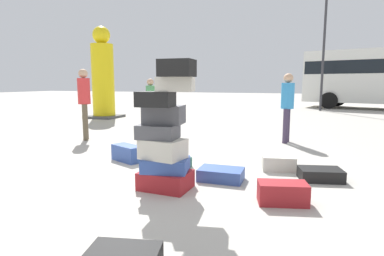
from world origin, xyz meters
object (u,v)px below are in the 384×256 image
Objects in this scene: suitcase_navy_white_trunk at (127,153)px; suitcase_cream_behind_tower at (278,163)px; suitcase_navy_right_side at (221,174)px; person_bearded_onlooker at (287,102)px; lamp_post at (325,27)px; person_tourist_with_camera at (84,98)px; suitcase_teal_upright_blue at (171,162)px; suitcase_maroon_foreground_near at (283,193)px; person_passerby_in_red at (151,98)px; suitcase_tower at (165,137)px; yellow_dummy_statue at (103,78)px; suitcase_black_foreground_far at (320,174)px.

suitcase_navy_white_trunk reaches higher than suitcase_cream_behind_tower.
person_bearded_onlooker is (0.71, 3.40, 0.89)m from suitcase_navy_right_side.
suitcase_navy_right_side is 13.64m from lamp_post.
suitcase_cream_behind_tower is 0.30× the size of person_tourist_with_camera.
suitcase_teal_upright_blue is at bearing -102.75° from lamp_post.
lamp_post is at bearing 81.10° from suitcase_teal_upright_blue.
suitcase_maroon_foreground_near is at bearing -35.78° from suitcase_navy_right_side.
person_passerby_in_red reaches higher than suitcase_cream_behind_tower.
person_passerby_in_red is at bearing 136.61° from person_tourist_with_camera.
yellow_dummy_statue reaches higher than suitcase_tower.
yellow_dummy_statue is at bearing -105.29° from person_bearded_onlooker.
suitcase_maroon_foreground_near is at bearing -126.07° from suitcase_black_foreground_far.
person_passerby_in_red is at bearing 115.21° from suitcase_maroon_foreground_near.
person_passerby_in_red is (-3.62, 4.83, 0.83)m from suitcase_navy_right_side.
suitcase_maroon_foreground_near is at bearing 26.27° from person_tourist_with_camera.
suitcase_teal_upright_blue is 1.78m from suitcase_cream_behind_tower.
lamp_post is at bearing -179.09° from person_bearded_onlooker.
suitcase_teal_upright_blue is (-0.38, 1.06, -0.62)m from suitcase_tower.
person_bearded_onlooker is at bearing -22.95° from yellow_dummy_statue.
suitcase_navy_right_side is at bearing 45.68° from suitcase_tower.
lamp_post is (1.84, 12.91, 4.03)m from suitcase_navy_right_side.
suitcase_navy_white_trunk is 13.51m from lamp_post.
suitcase_navy_right_side is 0.36× the size of person_tourist_with_camera.
suitcase_navy_white_trunk is 4.69m from person_passerby_in_red.
person_passerby_in_red is (-3.01, 5.45, 0.21)m from suitcase_tower.
lamp_post reaches higher than person_tourist_with_camera.
suitcase_cream_behind_tower is 0.32× the size of person_bearded_onlooker.
suitcase_tower is 6.23m from person_passerby_in_red.
suitcase_maroon_foreground_near is at bearing 21.80° from person_passerby_in_red.
suitcase_navy_right_side is 3.59m from person_bearded_onlooker.
person_bearded_onlooker is (-0.20, 4.02, 0.85)m from suitcase_maroon_foreground_near.
suitcase_navy_right_side is at bearing -173.78° from suitcase_black_foreground_far.
suitcase_navy_white_trunk reaches higher than suitcase_teal_upright_blue.
suitcase_navy_right_side is at bearing -141.97° from suitcase_cream_behind_tower.
lamp_post is (1.12, 9.50, 3.14)m from person_bearded_onlooker.
suitcase_cream_behind_tower is at bearing 40.66° from person_tourist_with_camera.
suitcase_black_foreground_far is at bearing 53.15° from suitcase_maroon_foreground_near.
suitcase_teal_upright_blue is at bearing -22.13° from person_bearded_onlooker.
suitcase_black_foreground_far is (3.27, -0.04, -0.06)m from suitcase_navy_white_trunk.
person_tourist_with_camera is (-5.39, 1.58, 0.96)m from suitcase_black_foreground_far.
suitcase_maroon_foreground_near is at bearing -43.47° from yellow_dummy_statue.
suitcase_tower reaches higher than person_bearded_onlooker.
suitcase_navy_right_side is at bearing 18.93° from person_passerby_in_red.
person_passerby_in_red is 10.25m from lamp_post.
suitcase_teal_upright_blue is 3.53m from person_bearded_onlooker.
person_bearded_onlooker is at bearing 76.77° from suitcase_navy_right_side.
suitcase_tower is 2.35m from suitcase_black_foreground_far.
suitcase_black_foreground_far is 5.70m from person_tourist_with_camera.
yellow_dummy_statue is 0.57× the size of lamp_post.
suitcase_black_foreground_far is at bearing 31.10° from person_passerby_in_red.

